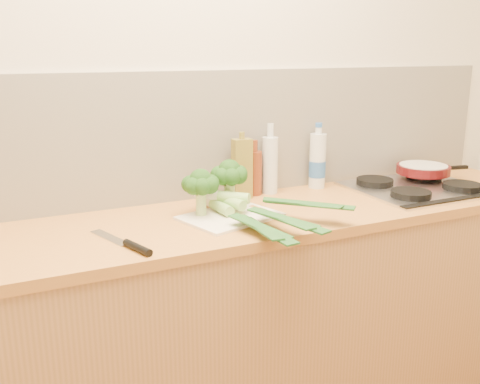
# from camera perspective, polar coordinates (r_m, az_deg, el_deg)

# --- Properties ---
(room_shell) EXTENTS (3.50, 3.50, 3.50)m
(room_shell) POSITION_cam_1_polar(r_m,az_deg,el_deg) (2.25, -5.91, 5.85)
(room_shell) COLOR beige
(room_shell) RESTS_ON ground
(counter) EXTENTS (3.20, 0.62, 0.90)m
(counter) POSITION_cam_1_polar(r_m,az_deg,el_deg) (2.23, -2.84, -13.88)
(counter) COLOR #AC7A47
(counter) RESTS_ON ground
(gas_hob) EXTENTS (0.58, 0.50, 0.04)m
(gas_hob) POSITION_cam_1_polar(r_m,az_deg,el_deg) (2.58, 18.48, 0.57)
(gas_hob) COLOR silver
(gas_hob) RESTS_ON counter
(chopping_board) EXTENTS (0.41, 0.35, 0.01)m
(chopping_board) POSITION_cam_1_polar(r_m,az_deg,el_deg) (2.05, -1.05, -2.63)
(chopping_board) COLOR white
(chopping_board) RESTS_ON counter
(broccoli_left) EXTENTS (0.14, 0.15, 0.18)m
(broccoli_left) POSITION_cam_1_polar(r_m,az_deg,el_deg) (2.02, -4.21, 0.85)
(broccoli_left) COLOR #A0C271
(broccoli_left) RESTS_ON chopping_board
(broccoli_right) EXTENTS (0.15, 0.15, 0.19)m
(broccoli_right) POSITION_cam_1_polar(r_m,az_deg,el_deg) (2.11, -1.13, 1.83)
(broccoli_right) COLOR #A0C271
(broccoli_right) RESTS_ON chopping_board
(leek_front) EXTENTS (0.12, 0.64, 0.04)m
(leek_front) POSITION_cam_1_polar(r_m,az_deg,el_deg) (1.99, -0.87, -2.24)
(leek_front) COLOR white
(leek_front) RESTS_ON chopping_board
(leek_mid) EXTENTS (0.23, 0.65, 0.04)m
(leek_mid) POSITION_cam_1_polar(r_m,az_deg,el_deg) (2.01, 0.47, -1.54)
(leek_mid) COLOR white
(leek_mid) RESTS_ON chopping_board
(leek_back) EXTENTS (0.47, 0.47, 0.04)m
(leek_back) POSITION_cam_1_polar(r_m,az_deg,el_deg) (2.04, 1.59, -0.76)
(leek_back) COLOR white
(leek_back) RESTS_ON chopping_board
(chefs_knife) EXTENTS (0.14, 0.33, 0.02)m
(chefs_knife) POSITION_cam_1_polar(r_m,az_deg,el_deg) (1.78, -11.62, -5.56)
(chefs_knife) COLOR silver
(chefs_knife) RESTS_ON counter
(skillet) EXTENTS (0.37, 0.25, 0.04)m
(skillet) POSITION_cam_1_polar(r_m,az_deg,el_deg) (2.74, 18.99, 2.33)
(skillet) COLOR #490C0D
(skillet) RESTS_ON gas_hob
(oil_tin) EXTENTS (0.08, 0.05, 0.29)m
(oil_tin) POSITION_cam_1_polar(r_m,az_deg,el_deg) (2.28, 0.21, 2.54)
(oil_tin) COLOR olive
(oil_tin) RESTS_ON counter
(glass_bottle) EXTENTS (0.07, 0.07, 0.31)m
(glass_bottle) POSITION_cam_1_polar(r_m,az_deg,el_deg) (2.37, 3.22, 2.99)
(glass_bottle) COLOR silver
(glass_bottle) RESTS_ON counter
(amber_bottle) EXTENTS (0.06, 0.06, 0.24)m
(amber_bottle) POSITION_cam_1_polar(r_m,az_deg,el_deg) (2.35, 1.56, 2.14)
(amber_bottle) COLOR maroon
(amber_bottle) RESTS_ON counter
(water_bottle) EXTENTS (0.08, 0.08, 0.28)m
(water_bottle) POSITION_cam_1_polar(r_m,az_deg,el_deg) (2.49, 8.26, 3.15)
(water_bottle) COLOR silver
(water_bottle) RESTS_ON counter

